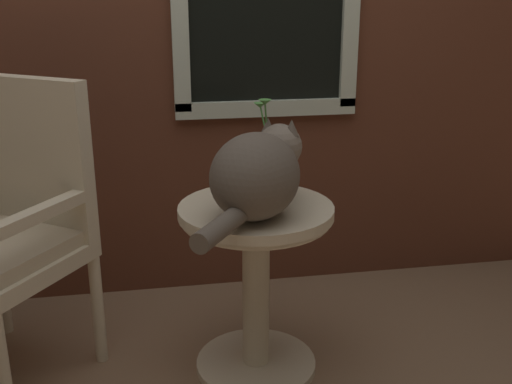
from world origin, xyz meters
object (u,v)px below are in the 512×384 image
(wicker_side_table, at_px, (256,263))
(wicker_chair, at_px, (6,221))
(cat, at_px, (257,174))
(pewter_vase_with_ivy, at_px, (267,168))

(wicker_side_table, relative_size, wicker_chair, 0.60)
(wicker_side_table, relative_size, cat, 1.11)
(cat, height_order, pewter_vase_with_ivy, pewter_vase_with_ivy)
(wicker_chair, bearing_deg, cat, -17.35)
(wicker_chair, relative_size, cat, 1.83)
(wicker_chair, distance_m, cat, 0.90)
(wicker_chair, bearing_deg, wicker_side_table, -11.13)
(wicker_side_table, bearing_deg, cat, -97.16)
(wicker_side_table, xyz_separation_m, cat, (-0.01, -0.09, 0.36))
(wicker_chair, relative_size, pewter_vase_with_ivy, 3.02)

